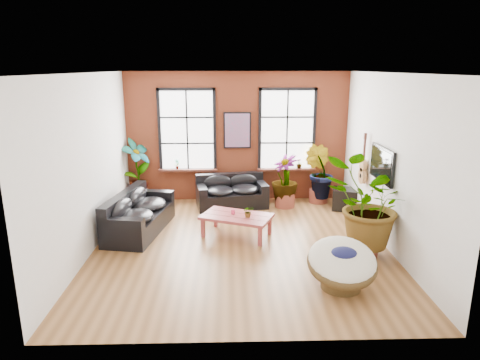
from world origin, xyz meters
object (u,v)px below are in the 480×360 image
object	(u,v)px
sofa_back	(231,192)
coffee_table	(237,218)
papasan_chair	(342,263)
sofa_left	(137,214)

from	to	relation	value
sofa_back	coffee_table	xyz separation A→B (m)	(0.09, -2.08, 0.04)
sofa_back	papasan_chair	xyz separation A→B (m)	(1.80, -4.43, 0.07)
sofa_left	sofa_back	bearing A→B (deg)	-40.75
coffee_table	papasan_chair	size ratio (longest dim) A/B	1.40
sofa_back	papasan_chair	size ratio (longest dim) A/B	1.61
papasan_chair	sofa_left	bearing A→B (deg)	146.95
sofa_left	papasan_chair	size ratio (longest dim) A/B	1.96
sofa_back	papasan_chair	world-z (taller)	papasan_chair
sofa_back	coffee_table	size ratio (longest dim) A/B	1.15
papasan_chair	coffee_table	bearing A→B (deg)	127.29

